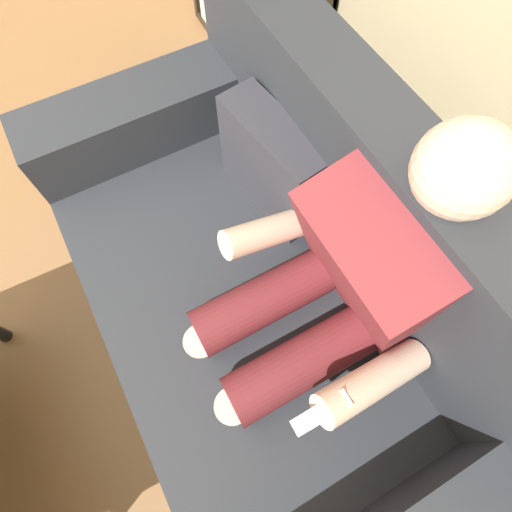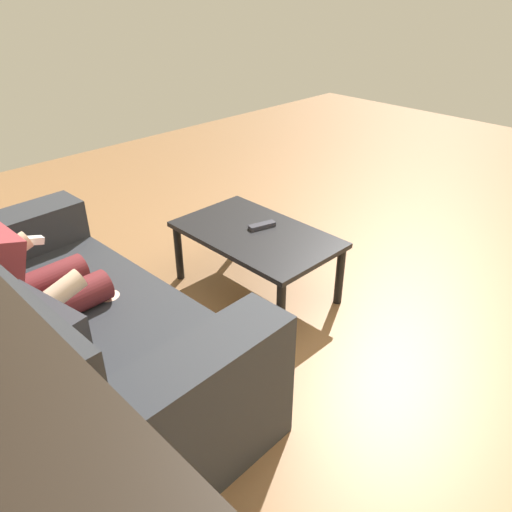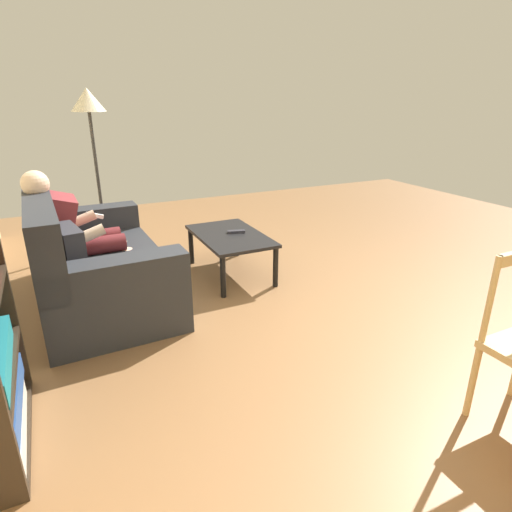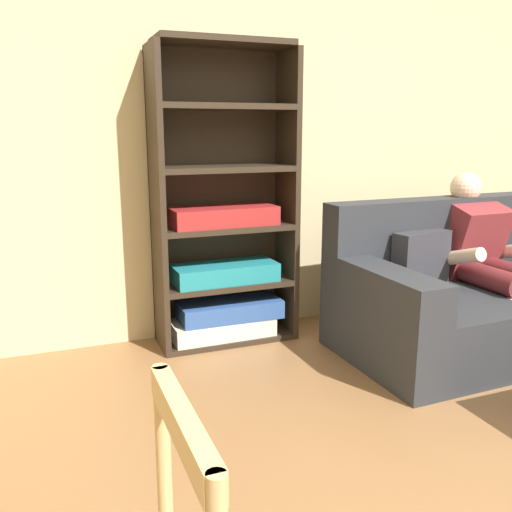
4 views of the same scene
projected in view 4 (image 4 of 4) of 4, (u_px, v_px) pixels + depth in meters
The scene contains 4 objects.
wall_back at pixel (248, 148), 3.81m from camera, with size 7.14×0.12×2.55m, color #D1BC8C.
couch at pixel (472, 297), 3.61m from camera, with size 1.85×1.04×0.95m.
person_lounging at pixel (487, 257), 3.68m from camera, with size 0.60×0.92×1.11m.
bookshelf at pixel (224, 232), 3.61m from camera, with size 0.92×0.36×1.94m.
Camera 4 is at (-1.36, -0.98, 1.40)m, focal length 38.58 mm.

